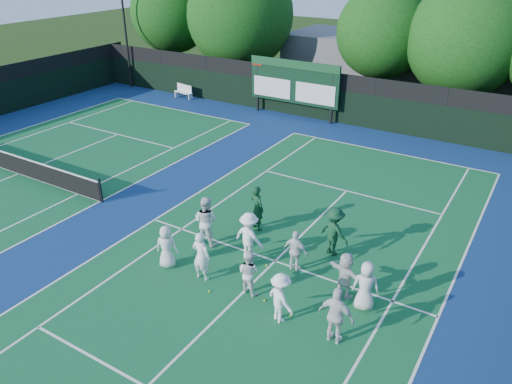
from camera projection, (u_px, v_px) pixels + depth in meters
The scene contains 30 objects.
ground at pixel (260, 276), 16.37m from camera, with size 120.00×120.00×0.00m, color #1A330D.
court_apron at pixel (145, 217), 19.95m from camera, with size 34.00×32.00×0.01m, color navy.
near_court at pixel (275, 261), 17.13m from camera, with size 11.05×23.85×0.01m.
left_court at pixel (19, 173), 23.70m from camera, with size 11.05×23.85×0.01m.
back_fence at pixel (311, 96), 30.79m from camera, with size 34.00×0.08×3.00m.
scoreboard at pixel (294, 82), 30.58m from camera, with size 6.00×0.21×3.55m.
clubhouse at pixel (414, 69), 34.74m from camera, with size 18.00×6.00×4.00m, color slate.
tennis_net at pixel (17, 164), 23.48m from camera, with size 11.30×0.10×1.10m.
bench at pixel (184, 91), 35.18m from camera, with size 1.56×0.68×0.96m.
tree_a at pixel (174, 14), 38.28m from camera, with size 6.21×6.21×8.27m.
tree_b at pixel (242, 18), 35.27m from camera, with size 7.55×7.55×9.10m.
tree_c at pixel (385, 35), 30.53m from camera, with size 5.62×5.62×7.79m.
tree_d at pixel (468, 42), 28.25m from camera, with size 6.63×6.63×8.29m.
tennis_ball_0 at pixel (210, 291), 15.60m from camera, with size 0.07×0.07×0.07m, color #CFD018.
tennis_ball_1 at pixel (267, 265), 16.86m from camera, with size 0.07×0.07×0.07m, color #CFD018.
tennis_ball_2 at pixel (291, 315), 14.60m from camera, with size 0.07×0.07×0.07m, color #CFD018.
tennis_ball_3 at pixel (205, 227), 19.19m from camera, with size 0.07×0.07×0.07m, color #CFD018.
tennis_ball_5 at pixel (264, 301), 15.19m from camera, with size 0.07×0.07×0.07m, color #CFD018.
player_front_0 at pixel (167, 247), 16.56m from camera, with size 0.74×0.48×1.52m, color silver.
player_front_1 at pixel (201, 256), 15.89m from camera, with size 0.63×0.41×1.73m, color white.
player_front_2 at pixel (249, 272), 15.31m from camera, with size 0.72×0.56×1.48m, color white.
player_front_3 at pixel (281, 298), 14.11m from camera, with size 1.03×0.59×1.59m, color white.
player_front_4 at pixel (336, 316), 13.31m from camera, with size 1.02×0.43×1.75m, color silver.
player_back_0 at pixel (206, 221), 17.78m from camera, with size 0.91×0.71×1.87m, color silver.
player_back_1 at pixel (249, 236), 16.92m from camera, with size 1.14×0.66×1.76m, color white.
player_back_2 at pixel (296, 251), 16.37m from camera, with size 0.87×0.36×1.48m, color white.
player_back_3 at pixel (345, 275), 15.16m from camera, with size 1.41×0.45×1.52m, color silver.
player_back_4 at pixel (366, 286), 14.60m from camera, with size 0.78×0.51×1.60m, color silver.
coach_left at pixel (257, 208), 18.72m from camera, with size 0.66×0.43×1.80m, color #0E361D.
coach_right at pixel (334, 232), 17.17m from camera, with size 1.16×0.67×1.80m, color #103A21.
Camera 1 is at (6.92, -11.52, 9.76)m, focal length 35.00 mm.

